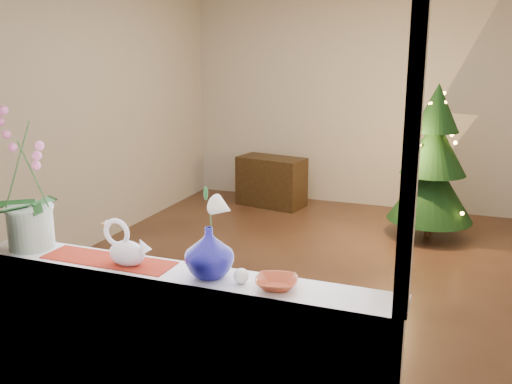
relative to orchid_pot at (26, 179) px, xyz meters
The scene contains 16 objects.
ground 2.83m from the orchid_pot, 69.48° to the left, with size 5.00×5.00×0.00m, color #372016.
wall_back 4.93m from the orchid_pot, 79.72° to the left, with size 4.50×0.10×2.70m, color beige.
wall_front 0.89m from the orchid_pot, ahead, with size 4.50×0.10×2.70m, color beige.
wall_left 2.72m from the orchid_pot, 120.23° to the left, with size 0.10×5.00×2.70m, color beige.
window_apron 1.23m from the orchid_pot, ahead, with size 2.20×0.08×0.88m, color white.
windowsill 0.97m from the orchid_pot, ahead, with size 2.20×0.26×0.04m, color white.
window_frame 0.98m from the orchid_pot, ahead, with size 2.22×0.06×1.60m, color white, non-canonical shape.
runner 0.62m from the orchid_pot, ahead, with size 0.70×0.20×0.01m, color maroon.
orchid_pot is the anchor object (origin of this frame).
swan 0.68m from the orchid_pot, ahead, with size 0.26×0.12×0.22m, color silver, non-canonical shape.
blue_vase 1.09m from the orchid_pot, ahead, with size 0.26×0.26×0.28m, color #0D0B61.
lily 1.07m from the orchid_pot, ahead, with size 0.15×0.09×0.21m, color beige, non-canonical shape.
paperweight 1.29m from the orchid_pot, ahead, with size 0.07×0.07×0.07m, color white.
amber_dish 1.45m from the orchid_pot, ahead, with size 0.16×0.16×0.04m, color #A23D21.
xmas_tree 4.25m from the orchid_pot, 64.71° to the left, with size 0.89×0.89×1.62m, color black, non-canonical shape.
side_table 4.49m from the orchid_pot, 92.33° to the left, with size 0.83×0.42×0.62m, color black.
Camera 1 is at (1.29, -4.63, 1.97)m, focal length 40.00 mm.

